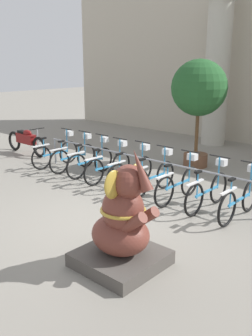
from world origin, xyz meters
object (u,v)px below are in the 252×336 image
Objects in this scene: bicycle_4 at (131,170)px; bicycle_6 at (179,183)px; bicycle_3 at (109,165)px; bicycle_8 at (240,198)px; bicycle_1 at (74,156)px; bicycle_5 at (154,176)px; bicycle_7 at (208,190)px; motorcycle at (26,140)px; potted_tree at (199,91)px; elephant_statue at (123,227)px; bicycle_2 at (91,160)px; bicycle_0 at (56,152)px.

bicycle_4 is 1.00× the size of bicycle_6.
bicycle_3 is 3.56m from bicycle_8.
bicycle_1 is 2.85m from bicycle_5.
motorcycle is (-6.94, 0.25, 0.04)m from bicycle_7.
bicycle_6 is at bearing -65.21° from potted_tree.
bicycle_1 is 0.89× the size of elephant_statue.
bicycle_2 is 1.00× the size of bicycle_5.
bicycle_8 is 0.55× the size of potted_tree.
motorcycle is (-6.23, 0.27, 0.04)m from bicycle_6.
bicycle_0 and bicycle_7 have the same top height.
bicycle_7 is at bearing 0.25° from bicycle_3.
elephant_statue is 0.61× the size of potted_tree.
elephant_statue reaches higher than bicycle_2.
bicycle_2 reaches higher than motorcycle.
bicycle_6 is 0.71m from bicycle_7.
bicycle_3 is at bearing -179.92° from bicycle_8.
bicycle_7 is 0.71m from bicycle_8.
bicycle_4 is (2.85, 0.07, 0.00)m from bicycle_0.
bicycle_7 is at bearing -0.53° from bicycle_1.
bicycle_6 is at bearing -1.01° from bicycle_2.
bicycle_1 is 1.00× the size of bicycle_2.
bicycle_5 and bicycle_6 have the same top height.
bicycle_1 is at bearing 179.46° from bicycle_8.
bicycle_3 is at bearing 179.89° from bicycle_6.
bicycle_6 is at bearing -0.11° from bicycle_3.
bicycle_6 reaches higher than motorcycle.
elephant_statue is at bearing -37.23° from bicycle_2.
elephant_statue is (5.21, -2.82, 0.21)m from bicycle_0.
potted_tree reaches higher than bicycle_7.
bicycle_3 is 2.14m from bicycle_6.
bicycle_0 is 1.00× the size of bicycle_6.
motorcycle is at bearing 177.46° from bicycle_5.
bicycle_2 and bicycle_5 have the same top height.
potted_tree reaches higher than bicycle_8.
elephant_statue is (2.36, -2.89, 0.21)m from bicycle_4.
potted_tree is at bearing 101.28° from bicycle_5.
bicycle_0 is at bearing -174.60° from bicycle_1.
bicycle_1 is at bearing -179.85° from bicycle_4.
bicycle_3 is at bearing -2.09° from bicycle_1.
bicycle_2 is 1.00× the size of bicycle_7.
bicycle_0 is at bearing -179.68° from bicycle_7.
bicycle_8 is 7.66m from motorcycle.
bicycle_8 is (3.56, 0.00, 0.00)m from bicycle_3.
elephant_statue reaches higher than bicycle_4.
bicycle_5 is at bearing -0.65° from bicycle_2.
bicycle_0 is 2.14m from bicycle_3.
bicycle_1 is at bearing 179.10° from bicycle_6.
motorcycle is at bearing 178.04° from bicycle_8.
bicycle_5 is (1.42, 0.02, 0.00)m from bicycle_3.
bicycle_7 is 1.00× the size of bicycle_8.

